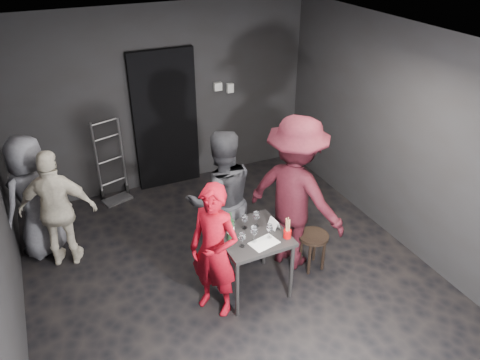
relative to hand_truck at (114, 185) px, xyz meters
name	(u,v)px	position (x,y,z in m)	size (l,w,h in m)	color
floor	(232,276)	(0.88, -2.33, -0.22)	(4.50, 5.00, 0.02)	black
ceiling	(230,44)	(0.88, -2.33, 2.48)	(4.50, 5.00, 0.02)	silver
wall_back	(163,100)	(0.88, 0.17, 1.13)	(4.50, 0.04, 2.70)	black
wall_front	(394,359)	(0.88, -4.83, 1.13)	(4.50, 0.04, 2.70)	black
wall_right	(402,139)	(3.13, -2.33, 1.13)	(0.04, 5.00, 2.70)	black
doorway	(165,121)	(0.88, 0.11, 0.83)	(0.95, 0.10, 2.10)	black
wallbox_upper	(218,87)	(1.73, 0.12, 1.23)	(0.12, 0.06, 0.12)	#B7B7B2
wallbox_lower	(230,88)	(1.93, 0.12, 1.18)	(0.10, 0.06, 0.14)	#B7B7B2
hand_truck	(114,185)	(0.00, 0.00, 0.00)	(0.41, 0.35, 1.23)	#B2B2B7
tasting_table	(252,241)	(1.01, -2.59, 0.43)	(0.72, 0.72, 0.75)	black
stool	(313,241)	(1.82, -2.56, 0.16)	(0.36, 0.36, 0.47)	black
server_red	(214,251)	(0.53, -2.70, 0.54)	(0.55, 0.36, 1.52)	#AA0919
woman_black	(221,191)	(0.92, -1.96, 0.74)	(0.94, 0.52, 1.93)	#252528
man_maroon	(297,176)	(1.67, -2.34, 0.96)	(1.52, 0.71, 2.36)	#360E15
bystander_cream	(58,210)	(-0.82, -1.23, 0.52)	(0.87, 0.41, 1.48)	#EFE4CB
bystander_grey	(34,195)	(-1.05, -0.89, 0.59)	(0.79, 0.43, 1.62)	slate
tasting_mat	(264,243)	(1.05, -2.78, 0.53)	(0.29, 0.19, 0.00)	white
wine_glass_a	(242,239)	(0.83, -2.73, 0.62)	(0.07, 0.07, 0.18)	white
wine_glass_b	(232,226)	(0.82, -2.49, 0.62)	(0.07, 0.07, 0.19)	white
wine_glass_c	(245,221)	(0.98, -2.45, 0.62)	(0.07, 0.07, 0.18)	white
wine_glass_d	(254,233)	(0.97, -2.71, 0.63)	(0.08, 0.08, 0.21)	white
wine_glass_e	(269,230)	(1.14, -2.72, 0.62)	(0.07, 0.07, 0.19)	white
wine_glass_f	(256,219)	(1.11, -2.48, 0.63)	(0.08, 0.08, 0.20)	white
wine_bottle	(230,229)	(0.76, -2.58, 0.65)	(0.08, 0.08, 0.33)	#17301B
breadstick_cup	(288,228)	(1.32, -2.79, 0.64)	(0.08, 0.08, 0.25)	#C50708
reserved_card	(273,224)	(1.26, -2.58, 0.58)	(0.09, 0.14, 0.11)	white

